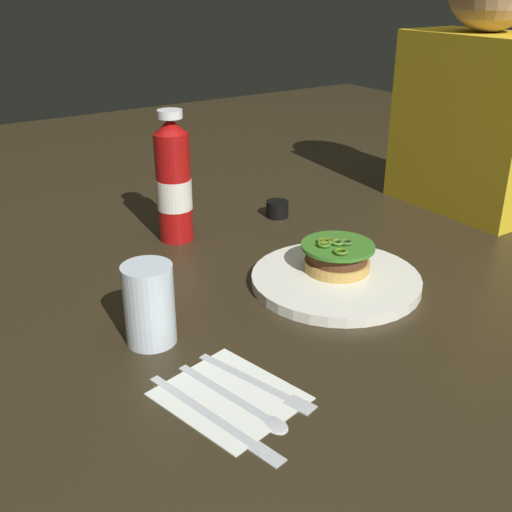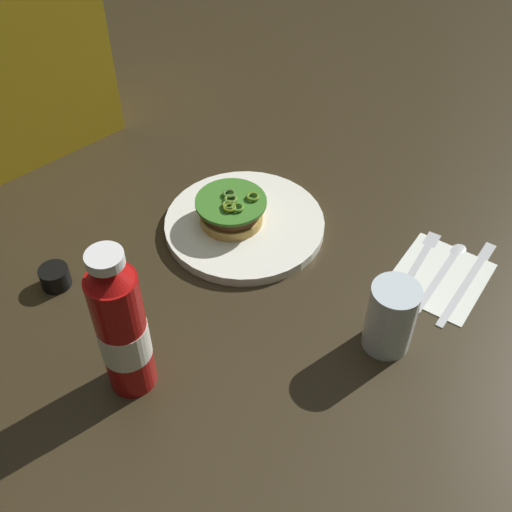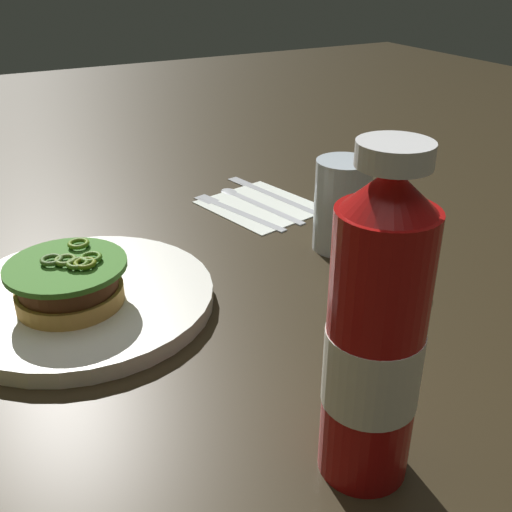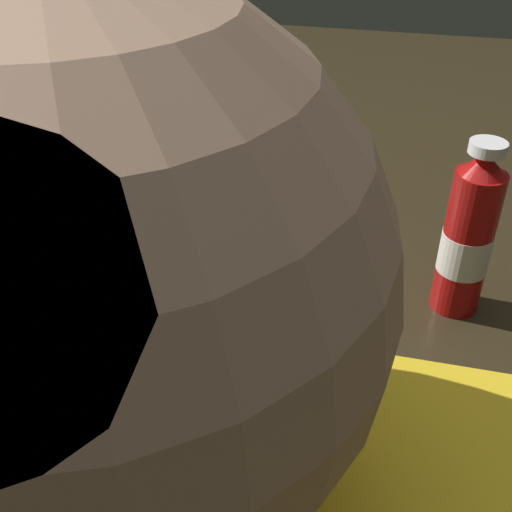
# 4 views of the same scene
# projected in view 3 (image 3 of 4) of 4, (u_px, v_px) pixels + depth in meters

# --- Properties ---
(ground_plane) EXTENTS (3.00, 3.00, 0.00)m
(ground_plane) POSITION_uv_depth(u_px,v_px,m) (180.00, 313.00, 0.65)
(ground_plane) COLOR #2E2515
(dinner_plate) EXTENTS (0.28, 0.28, 0.02)m
(dinner_plate) POSITION_uv_depth(u_px,v_px,m) (84.00, 299.00, 0.65)
(dinner_plate) COLOR white
(dinner_plate) RESTS_ON ground_plane
(burger_sandwich) EXTENTS (0.12, 0.12, 0.05)m
(burger_sandwich) POSITION_uv_depth(u_px,v_px,m) (69.00, 283.00, 0.62)
(burger_sandwich) COLOR tan
(burger_sandwich) RESTS_ON dinner_plate
(ketchup_bottle) EXTENTS (0.07, 0.07, 0.25)m
(ketchup_bottle) POSITION_uv_depth(u_px,v_px,m) (375.00, 340.00, 0.41)
(ketchup_bottle) COLOR #A6100E
(ketchup_bottle) RESTS_ON ground_plane
(water_glass) EXTENTS (0.07, 0.07, 0.12)m
(water_glass) POSITION_uv_depth(u_px,v_px,m) (342.00, 205.00, 0.76)
(water_glass) COLOR silver
(water_glass) RESTS_ON ground_plane
(napkin) EXTENTS (0.19, 0.17, 0.00)m
(napkin) POSITION_uv_depth(u_px,v_px,m) (261.00, 205.00, 0.91)
(napkin) COLOR white
(napkin) RESTS_ON ground_plane
(butter_knife) EXTENTS (0.22, 0.06, 0.00)m
(butter_knife) POSITION_uv_depth(u_px,v_px,m) (269.00, 192.00, 0.95)
(butter_knife) COLOR silver
(butter_knife) RESTS_ON napkin
(spoon_utensil) EXTENTS (0.18, 0.05, 0.00)m
(spoon_utensil) POSITION_uv_depth(u_px,v_px,m) (249.00, 198.00, 0.93)
(spoon_utensil) COLOR silver
(spoon_utensil) RESTS_ON napkin
(fork_utensil) EXTENTS (0.18, 0.07, 0.00)m
(fork_utensil) POSITION_uv_depth(u_px,v_px,m) (231.00, 207.00, 0.89)
(fork_utensil) COLOR silver
(fork_utensil) RESTS_ON napkin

